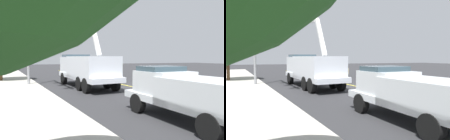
# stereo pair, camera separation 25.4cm
# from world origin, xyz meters

# --- Properties ---
(ground) EXTENTS (120.00, 120.00, 0.00)m
(ground) POSITION_xyz_m (0.00, 0.00, 0.00)
(ground) COLOR #2D2D30
(sidewalk_far_side) EXTENTS (59.99, 10.83, 0.12)m
(sidewalk_far_side) POSITION_xyz_m (-1.03, 8.43, 0.06)
(sidewalk_far_side) COLOR #B2ADA3
(sidewalk_far_side) RESTS_ON ground
(lane_centre_stripe) EXTENTS (49.65, 6.21, 0.01)m
(lane_centre_stripe) POSITION_xyz_m (0.00, 0.00, 0.00)
(lane_centre_stripe) COLOR yellow
(lane_centre_stripe) RESTS_ON ground
(utility_bucket_truck) EXTENTS (8.44, 3.47, 6.95)m
(utility_bucket_truck) POSITION_xyz_m (1.44, 3.60, 1.61)
(utility_bucket_truck) COLOR white
(utility_bucket_truck) RESTS_ON ground
(service_pickup_truck) EXTENTS (5.81, 2.76, 2.06)m
(service_pickup_truck) POSITION_xyz_m (-9.20, 2.31, 1.12)
(service_pickup_truck) COLOR silver
(service_pickup_truck) RESTS_ON ground
(passing_minivan) EXTENTS (4.99, 2.47, 1.69)m
(passing_minivan) POSITION_xyz_m (9.79, -1.01, 0.97)
(passing_minivan) COLOR tan
(passing_minivan) RESTS_ON ground
(traffic_cone_mid_front) EXTENTS (0.40, 0.40, 0.80)m
(traffic_cone_mid_front) POSITION_xyz_m (5.76, 2.35, 0.39)
(traffic_cone_mid_front) COLOR black
(traffic_cone_mid_front) RESTS_ON ground
(traffic_signal_mast) EXTENTS (6.75, 1.09, 8.16)m
(traffic_signal_mast) POSITION_xyz_m (1.93, 7.76, 5.81)
(traffic_signal_mast) COLOR gray
(traffic_signal_mast) RESTS_ON ground
(street_tree_right) EXTENTS (4.25, 4.25, 6.09)m
(street_tree_right) POSITION_xyz_m (8.22, 10.66, 3.96)
(street_tree_right) COLOR brown
(street_tree_right) RESTS_ON ground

